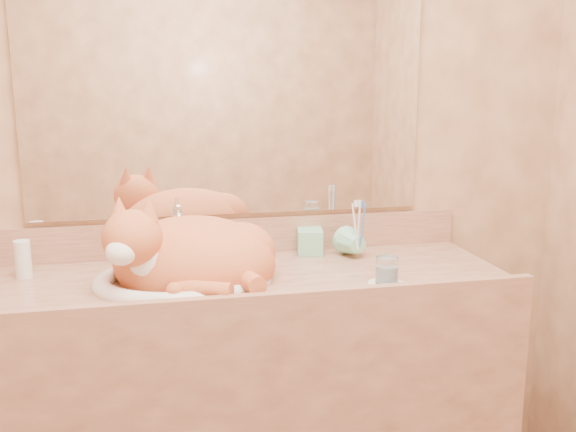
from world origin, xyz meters
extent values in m
cube|color=#966544|center=(0.00, 1.00, 1.25)|extent=(2.40, 0.02, 2.50)
cube|color=white|center=(0.00, 0.99, 1.39)|extent=(1.30, 0.02, 0.80)
imported|color=#7ECBA1|center=(0.25, 0.88, 0.94)|extent=(0.10, 0.10, 0.19)
imported|color=#7ECBA1|center=(0.40, 0.82, 0.90)|extent=(0.12, 0.12, 0.09)
cylinder|color=white|center=(0.39, 0.54, 0.85)|extent=(0.10, 0.10, 0.01)
cylinder|color=white|center=(0.39, 0.54, 0.90)|extent=(0.06, 0.06, 0.08)
cylinder|color=white|center=(-0.64, 0.85, 0.91)|extent=(0.05, 0.05, 0.11)
camera|label=1|loc=(-0.25, -1.11, 1.43)|focal=40.00mm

